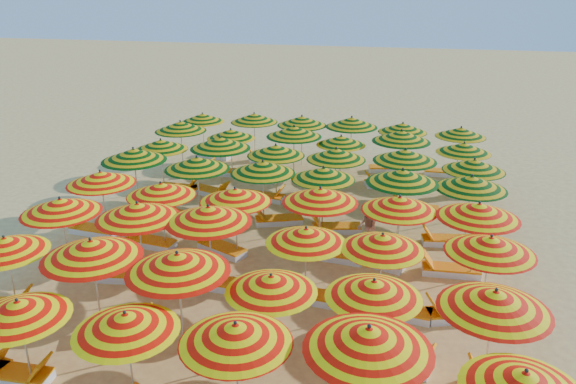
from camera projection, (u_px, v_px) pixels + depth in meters
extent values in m
plane|color=#EBC668|center=(285.00, 241.00, 19.12)|extent=(120.00, 120.00, 0.00)
cylinder|color=silver|center=(26.00, 346.00, 11.90)|extent=(0.04, 0.04, 2.10)
cone|color=#F56F00|center=(18.00, 309.00, 11.58)|extent=(2.62, 2.62, 0.40)
sphere|color=black|center=(16.00, 300.00, 11.50)|extent=(0.07, 0.07, 0.07)
cylinder|color=silver|center=(130.00, 361.00, 11.42)|extent=(0.04, 0.04, 2.13)
cone|color=#F56F00|center=(126.00, 322.00, 11.09)|extent=(2.73, 2.73, 0.41)
sphere|color=black|center=(124.00, 312.00, 11.01)|extent=(0.07, 0.07, 0.07)
cylinder|color=silver|center=(237.00, 375.00, 10.96)|extent=(0.04, 0.04, 2.21)
cone|color=#F56F00|center=(236.00, 334.00, 10.62)|extent=(2.43, 2.43, 0.42)
sphere|color=black|center=(235.00, 323.00, 10.53)|extent=(0.07, 0.07, 0.07)
cone|color=#F56F00|center=(369.00, 339.00, 10.14)|extent=(2.88, 2.88, 0.46)
sphere|color=black|center=(369.00, 326.00, 10.05)|extent=(0.08, 0.08, 0.08)
cone|color=#F56F00|center=(524.00, 382.00, 9.42)|extent=(2.51, 2.51, 0.41)
sphere|color=black|center=(527.00, 371.00, 9.34)|extent=(0.07, 0.07, 0.07)
cylinder|color=silver|center=(11.00, 277.00, 14.62)|extent=(0.04, 0.04, 2.15)
cone|color=#F56F00|center=(5.00, 245.00, 14.29)|extent=(2.78, 2.78, 0.41)
sphere|color=black|center=(3.00, 237.00, 14.20)|extent=(0.07, 0.07, 0.07)
cylinder|color=silver|center=(97.00, 287.00, 13.87)|extent=(0.05, 0.05, 2.43)
cone|color=#F56F00|center=(91.00, 249.00, 13.49)|extent=(3.18, 3.18, 0.46)
sphere|color=black|center=(90.00, 239.00, 13.40)|extent=(0.08, 0.08, 0.08)
cylinder|color=silver|center=(181.00, 303.00, 13.21)|extent=(0.05, 0.05, 2.43)
cone|color=#F56F00|center=(178.00, 263.00, 12.84)|extent=(2.91, 2.91, 0.46)
sphere|color=black|center=(177.00, 252.00, 12.74)|extent=(0.08, 0.08, 0.08)
cylinder|color=silver|center=(272.00, 318.00, 12.88)|extent=(0.04, 0.04, 2.11)
cone|color=#F56F00|center=(271.00, 284.00, 12.55)|extent=(2.71, 2.71, 0.40)
sphere|color=black|center=(271.00, 275.00, 12.47)|extent=(0.07, 0.07, 0.07)
cylinder|color=silver|center=(372.00, 325.00, 12.57)|extent=(0.04, 0.04, 2.16)
cone|color=#F56F00|center=(374.00, 289.00, 12.24)|extent=(2.60, 2.60, 0.41)
sphere|color=black|center=(374.00, 279.00, 12.15)|extent=(0.07, 0.07, 0.07)
cylinder|color=silver|center=(489.00, 342.00, 11.84)|extent=(0.04, 0.04, 2.34)
cone|color=#F56F00|center=(495.00, 301.00, 11.48)|extent=(2.41, 2.41, 0.45)
sphere|color=black|center=(497.00, 290.00, 11.39)|extent=(0.08, 0.08, 0.08)
cylinder|color=silver|center=(65.00, 237.00, 16.70)|extent=(0.04, 0.04, 2.32)
cone|color=#F56F00|center=(61.00, 206.00, 16.35)|extent=(3.01, 3.01, 0.44)
sphere|color=black|center=(59.00, 198.00, 16.26)|extent=(0.08, 0.08, 0.08)
cylinder|color=silver|center=(141.00, 244.00, 16.19)|extent=(0.05, 0.05, 2.39)
cone|color=#F56F00|center=(138.00, 211.00, 15.82)|extent=(3.08, 3.08, 0.46)
sphere|color=black|center=(137.00, 202.00, 15.73)|extent=(0.08, 0.08, 0.08)
cylinder|color=silver|center=(210.00, 249.00, 15.87)|extent=(0.05, 0.05, 2.43)
cone|color=#F56F00|center=(208.00, 214.00, 15.50)|extent=(3.15, 3.15, 0.46)
sphere|color=black|center=(208.00, 205.00, 15.41)|extent=(0.08, 0.08, 0.08)
cylinder|color=silver|center=(306.00, 267.00, 15.12)|extent=(0.04, 0.04, 2.16)
cone|color=#F56F00|center=(306.00, 236.00, 14.79)|extent=(2.70, 2.70, 0.41)
sphere|color=black|center=(306.00, 227.00, 14.70)|extent=(0.07, 0.07, 0.07)
cylinder|color=silver|center=(380.00, 275.00, 14.72)|extent=(0.04, 0.04, 2.18)
cone|color=#F56F00|center=(382.00, 242.00, 14.38)|extent=(2.66, 2.66, 0.42)
sphere|color=black|center=(383.00, 234.00, 14.30)|extent=(0.07, 0.07, 0.07)
cylinder|color=silver|center=(486.00, 280.00, 14.37)|extent=(0.04, 0.04, 2.28)
cone|color=#F56F00|center=(490.00, 245.00, 14.02)|extent=(2.51, 2.51, 0.43)
sphere|color=black|center=(492.00, 236.00, 13.94)|extent=(0.08, 0.08, 0.08)
cylinder|color=silver|center=(104.00, 205.00, 19.09)|extent=(0.04, 0.04, 2.29)
cone|color=#F56F00|center=(101.00, 178.00, 18.73)|extent=(2.46, 2.46, 0.44)
sphere|color=black|center=(100.00, 171.00, 18.65)|extent=(0.08, 0.08, 0.08)
cylinder|color=silver|center=(163.00, 217.00, 18.22)|extent=(0.04, 0.04, 2.22)
cone|color=#F56F00|center=(161.00, 189.00, 17.88)|extent=(2.63, 2.63, 0.42)
sphere|color=black|center=(160.00, 182.00, 17.79)|extent=(0.07, 0.07, 0.07)
cylinder|color=silver|center=(236.00, 224.00, 17.69)|extent=(0.04, 0.04, 2.24)
cone|color=#F56F00|center=(235.00, 195.00, 17.35)|extent=(2.28, 2.28, 0.43)
sphere|color=black|center=(235.00, 188.00, 17.26)|extent=(0.07, 0.07, 0.07)
cylinder|color=silver|center=(320.00, 226.00, 17.43)|extent=(0.04, 0.04, 2.35)
cone|color=#F56F00|center=(320.00, 195.00, 17.07)|extent=(2.95, 2.95, 0.45)
sphere|color=black|center=(320.00, 188.00, 16.97)|extent=(0.08, 0.08, 0.08)
cylinder|color=silver|center=(397.00, 234.00, 16.97)|extent=(0.04, 0.04, 2.27)
cone|color=#F56F00|center=(399.00, 204.00, 16.62)|extent=(2.42, 2.42, 0.43)
sphere|color=black|center=(400.00, 196.00, 16.53)|extent=(0.08, 0.08, 0.08)
cylinder|color=silver|center=(474.00, 243.00, 16.27)|extent=(0.04, 0.04, 2.36)
cone|color=#F56F00|center=(479.00, 211.00, 15.91)|extent=(2.78, 2.78, 0.45)
sphere|color=black|center=(480.00, 202.00, 15.82)|extent=(0.08, 0.08, 0.08)
cylinder|color=silver|center=(136.00, 181.00, 21.18)|extent=(0.05, 0.05, 2.42)
cone|color=#695E03|center=(134.00, 155.00, 20.81)|extent=(2.75, 2.75, 0.46)
sphere|color=black|center=(133.00, 148.00, 20.71)|extent=(0.08, 0.08, 0.08)
cylinder|color=silver|center=(199.00, 190.00, 20.44)|extent=(0.04, 0.04, 2.34)
cone|color=#695E03|center=(197.00, 163.00, 20.08)|extent=(2.83, 2.83, 0.45)
sphere|color=black|center=(196.00, 156.00, 19.99)|extent=(0.08, 0.08, 0.08)
cylinder|color=silver|center=(263.00, 194.00, 20.08)|extent=(0.04, 0.04, 2.31)
cone|color=#695E03|center=(263.00, 167.00, 19.73)|extent=(2.85, 2.85, 0.44)
sphere|color=black|center=(263.00, 160.00, 19.64)|extent=(0.08, 0.08, 0.08)
cylinder|color=silver|center=(323.00, 199.00, 19.68)|extent=(0.04, 0.04, 2.23)
cone|color=#695E03|center=(323.00, 173.00, 19.34)|extent=(2.57, 2.57, 0.42)
sphere|color=black|center=(323.00, 167.00, 19.26)|extent=(0.07, 0.07, 0.07)
cylinder|color=silver|center=(400.00, 206.00, 18.92)|extent=(0.05, 0.05, 2.41)
cone|color=#695E03|center=(403.00, 176.00, 18.55)|extent=(2.47, 2.47, 0.46)
sphere|color=black|center=(403.00, 169.00, 18.45)|extent=(0.08, 0.08, 0.08)
cylinder|color=silver|center=(468.00, 211.00, 18.55)|extent=(0.04, 0.04, 2.33)
cone|color=#695E03|center=(471.00, 183.00, 18.19)|extent=(2.98, 2.98, 0.44)
sphere|color=black|center=(472.00, 175.00, 18.10)|extent=(0.08, 0.08, 0.08)
cylinder|color=silver|center=(163.00, 167.00, 23.21)|extent=(0.04, 0.04, 2.19)
cone|color=#695E03|center=(161.00, 145.00, 22.87)|extent=(2.67, 2.67, 0.42)
sphere|color=black|center=(160.00, 139.00, 22.78)|extent=(0.07, 0.07, 0.07)
cylinder|color=silver|center=(221.00, 168.00, 22.69)|extent=(0.05, 0.05, 2.42)
cone|color=#695E03|center=(220.00, 143.00, 22.31)|extent=(3.18, 3.18, 0.46)
sphere|color=black|center=(220.00, 136.00, 22.22)|extent=(0.08, 0.08, 0.08)
cylinder|color=silver|center=(276.00, 174.00, 22.18)|extent=(0.04, 0.04, 2.27)
cone|color=#695E03|center=(276.00, 150.00, 21.83)|extent=(2.91, 2.91, 0.43)
sphere|color=black|center=(276.00, 144.00, 21.74)|extent=(0.08, 0.08, 0.08)
cylinder|color=silver|center=(335.00, 179.00, 21.68)|extent=(0.04, 0.04, 2.28)
cone|color=#695E03|center=(336.00, 154.00, 21.33)|extent=(2.80, 2.80, 0.43)
sphere|color=black|center=(336.00, 148.00, 21.24)|extent=(0.08, 0.08, 0.08)
cylinder|color=silver|center=(403.00, 181.00, 21.21)|extent=(0.05, 0.05, 2.39)
cone|color=#695E03|center=(405.00, 155.00, 20.84)|extent=(3.15, 3.15, 0.45)
sphere|color=black|center=(406.00, 149.00, 20.75)|extent=(0.08, 0.08, 0.08)
cylinder|color=silver|center=(471.00, 190.00, 20.50)|extent=(0.04, 0.04, 2.24)
cone|color=#695E03|center=(474.00, 165.00, 20.16)|extent=(2.86, 2.86, 0.43)
sphere|color=black|center=(475.00, 159.00, 20.07)|extent=(0.07, 0.07, 0.07)
cylinder|color=silver|center=(182.00, 148.00, 25.57)|extent=(0.04, 0.04, 2.32)
cone|color=#695E03|center=(181.00, 126.00, 25.22)|extent=(2.65, 2.65, 0.44)
sphere|color=black|center=(180.00, 121.00, 25.13)|extent=(0.08, 0.08, 0.08)
cylinder|color=silver|center=(232.00, 154.00, 24.98)|extent=(0.04, 0.04, 2.13)
cone|color=#695E03|center=(231.00, 134.00, 24.65)|extent=(2.39, 2.39, 0.41)
sphere|color=black|center=(231.00, 129.00, 24.57)|extent=(0.07, 0.07, 0.07)
cylinder|color=silver|center=(294.00, 155.00, 24.43)|extent=(0.05, 0.05, 2.40)
cone|color=#695E03|center=(294.00, 132.00, 24.06)|extent=(2.83, 2.83, 0.46)
sphere|color=black|center=(294.00, 126.00, 23.97)|extent=(0.08, 0.08, 0.08)
cylinder|color=silver|center=(340.00, 161.00, 24.07)|extent=(0.04, 0.04, 2.10)
cone|color=#695E03|center=(341.00, 140.00, 23.75)|extent=(2.71, 2.71, 0.40)
sphere|color=black|center=(341.00, 135.00, 23.67)|extent=(0.07, 0.07, 0.07)
cylinder|color=silver|center=(400.00, 160.00, 23.62)|extent=(0.05, 0.05, 2.43)
cone|color=#695E03|center=(401.00, 136.00, 23.24)|extent=(3.15, 3.15, 0.46)
sphere|color=black|center=(402.00, 130.00, 23.15)|extent=(0.08, 0.08, 0.08)
cylinder|color=silver|center=(461.00, 170.00, 22.78)|extent=(0.04, 0.04, 2.17)
cone|color=#695E03|center=(464.00, 148.00, 22.45)|extent=(2.75, 2.75, 0.41)
sphere|color=black|center=(464.00, 142.00, 22.37)|extent=(0.07, 0.07, 0.07)
cylinder|color=silver|center=(204.00, 136.00, 27.89)|extent=(0.04, 0.04, 2.13)
cone|color=#695E03|center=(203.00, 118.00, 27.56)|extent=(2.21, 2.21, 0.41)
sphere|color=black|center=(202.00, 113.00, 27.48)|extent=(0.07, 0.07, 0.07)
cylinder|color=silver|center=(255.00, 138.00, 27.32)|extent=(0.04, 0.04, 2.27)
cone|color=#695E03|center=(254.00, 118.00, 26.97)|extent=(2.76, 2.76, 0.43)
sphere|color=black|center=(254.00, 113.00, 26.88)|extent=(0.08, 0.08, 0.08)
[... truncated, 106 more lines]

